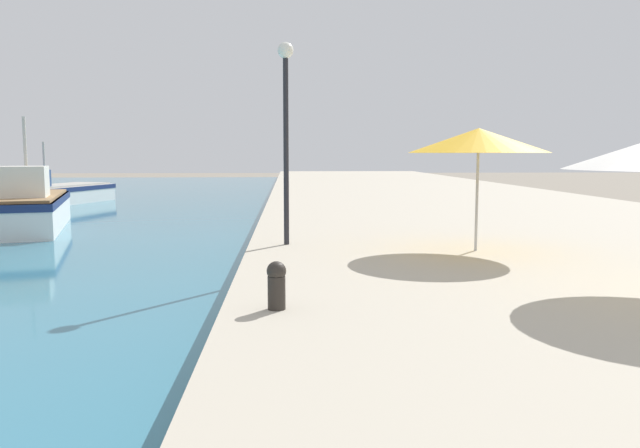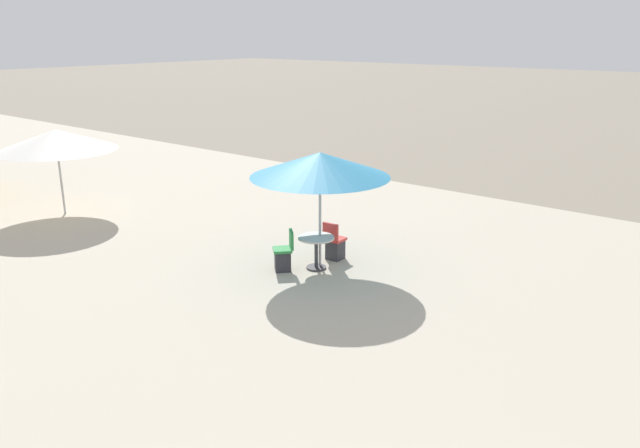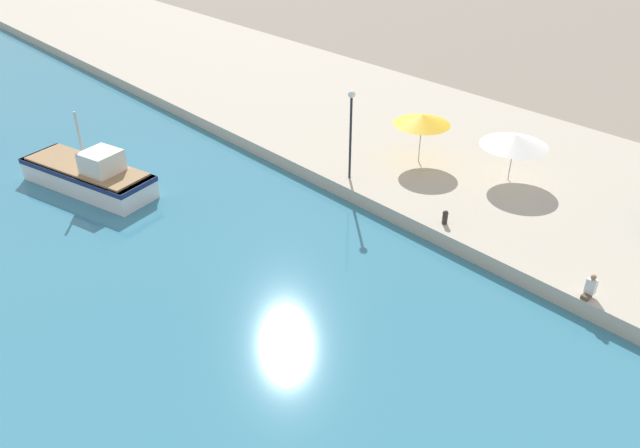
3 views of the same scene
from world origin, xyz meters
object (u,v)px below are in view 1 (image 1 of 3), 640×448
Objects in this scene: cafe_umbrella_striped at (479,141)px; lamppost at (286,109)px; mooring_bollard at (277,284)px; fishing_boat_near at (28,207)px; fishing_boat_far at (44,193)px.

lamppost is (-4.09, 1.13, 0.73)m from cafe_umbrella_striped.
cafe_umbrella_striped is 4.55× the size of mooring_bollard.
fishing_boat_near is at bearing 121.88° from mooring_bollard.
lamppost is at bearing 164.53° from cafe_umbrella_striped.
fishing_boat_far is at bearing 123.36° from lamppost.
fishing_boat_near is 2.67× the size of cafe_umbrella_striped.
lamppost is at bearing -40.33° from fishing_boat_far.
fishing_boat_near reaches higher than mooring_bollard.
fishing_boat_near is 17.22m from cafe_umbrella_striped.
fishing_boat_far is at bearing 93.22° from fishing_boat_near.
lamppost is (0.12, 6.05, 2.74)m from mooring_bollard.
fishing_boat_far is (-3.54, 10.78, -0.14)m from fishing_boat_near.
mooring_bollard is 6.64m from lamppost.
fishing_boat_near is 11.35m from fishing_boat_far.
fishing_boat_near is 17.88m from mooring_bollard.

